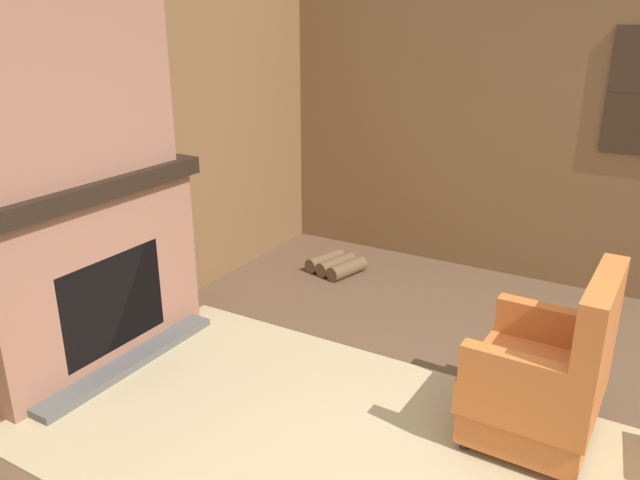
{
  "coord_description": "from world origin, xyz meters",
  "views": [
    {
      "loc": [
        0.46,
        -2.35,
        2.09
      ],
      "look_at": [
        -1.19,
        0.48,
        0.9
      ],
      "focal_mm": 35.0,
      "sensor_mm": 36.0,
      "label": 1
    }
  ],
  "objects": [
    {
      "name": "wood_panel_wall_left",
      "position": [
        -2.74,
        0.0,
        1.28
      ],
      "size": [
        0.06,
        6.02,
        2.56
      ],
      "color": "brown",
      "rests_on": "ground"
    },
    {
      "name": "wood_panel_wall_back",
      "position": [
        0.01,
        2.74,
        1.29
      ],
      "size": [
        6.02,
        0.09,
        2.56
      ],
      "color": "brown",
      "rests_on": "ground"
    },
    {
      "name": "fireplace_hearth",
      "position": [
        -2.53,
        0.0,
        0.59
      ],
      "size": [
        0.55,
        1.6,
        1.19
      ],
      "color": "#93604C",
      "rests_on": "ground"
    },
    {
      "name": "chimney_breast",
      "position": [
        -2.54,
        0.0,
        1.87
      ],
      "size": [
        0.3,
        1.32,
        1.35
      ],
      "color": "#93604C",
      "rests_on": "fireplace_hearth"
    },
    {
      "name": "area_rug",
      "position": [
        -0.51,
        -0.02,
        0.01
      ],
      "size": [
        3.9,
        1.85,
        0.01
      ],
      "color": "tan",
      "rests_on": "ground"
    },
    {
      "name": "armchair",
      "position": [
        0.07,
        0.56,
        0.35
      ],
      "size": [
        0.64,
        0.71,
        0.96
      ],
      "rotation": [
        0.0,
        0.0,
        3.12
      ],
      "color": "#C6662D",
      "rests_on": "ground"
    },
    {
      "name": "firewood_stack",
      "position": [
        -1.93,
        2.01,
        0.06
      ],
      "size": [
        0.47,
        0.47,
        0.13
      ],
      "rotation": [
        0.0,
        0.0,
        -0.26
      ],
      "color": "brown",
      "rests_on": "ground"
    },
    {
      "name": "storage_case",
      "position": [
        -2.57,
        0.24,
        1.26
      ],
      "size": [
        0.14,
        0.2,
        0.15
      ],
      "color": "brown",
      "rests_on": "fireplace_hearth"
    }
  ]
}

